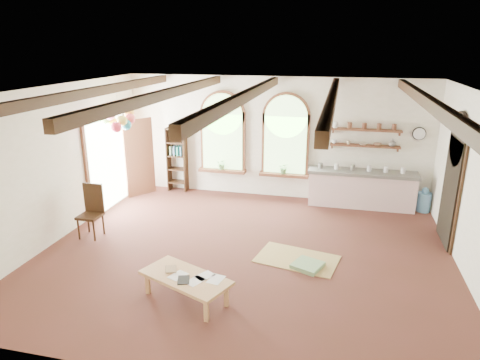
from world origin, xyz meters
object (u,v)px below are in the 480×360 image
(kitchen_counter, at_px, (361,189))
(side_chair, at_px, (91,222))
(balloon_cluster, at_px, (118,118))
(coffee_table, at_px, (186,279))

(kitchen_counter, distance_m, side_chair, 6.53)
(side_chair, height_order, balloon_cluster, balloon_cluster)
(kitchen_counter, bearing_deg, balloon_cluster, -163.81)
(coffee_table, height_order, balloon_cluster, balloon_cluster)
(kitchen_counter, distance_m, coffee_table, 5.77)
(kitchen_counter, xyz_separation_m, coffee_table, (-2.88, -5.00, -0.10))
(kitchen_counter, xyz_separation_m, side_chair, (-5.70, -3.18, -0.15))
(kitchen_counter, height_order, side_chair, side_chair)
(coffee_table, xyz_separation_m, side_chair, (-2.82, 1.82, -0.05))
(coffee_table, height_order, side_chair, side_chair)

